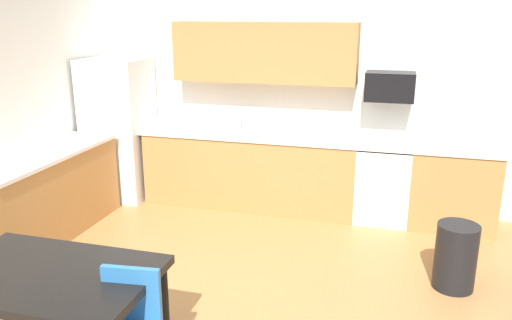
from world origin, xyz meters
TOP-DOWN VIEW (x-y plane):
  - ground_plane at (0.00, 0.00)m, footprint 12.00×12.00m
  - wall_back at (0.00, 2.65)m, footprint 5.80×0.10m
  - cabinet_run_back at (-0.44, 2.30)m, footprint 2.62×0.60m
  - cabinet_run_back_right at (1.94, 2.30)m, footprint 0.93×0.60m
  - cabinet_run_left at (-2.30, 0.80)m, footprint 0.60×2.00m
  - countertop_back at (0.00, 2.30)m, footprint 4.80×0.64m
  - countertop_left at (-2.30, 0.80)m, footprint 0.64×2.00m
  - upper_cabinets_back at (-0.30, 2.43)m, footprint 2.20×0.34m
  - refrigerator at (-2.18, 2.22)m, footprint 0.76×0.70m
  - oven_range at (1.17, 2.30)m, footprint 0.60×0.60m
  - microwave at (1.17, 2.40)m, footprint 0.54×0.36m
  - sink_basin at (-0.62, 2.30)m, footprint 0.48×0.40m
  - sink_faucet at (-0.62, 2.48)m, footprint 0.02×0.02m
  - dining_table at (-0.85, -1.03)m, footprint 1.40×0.90m
  - trash_bin at (1.86, 0.86)m, footprint 0.36×0.36m

SIDE VIEW (x-z plane):
  - ground_plane at x=0.00m, z-range 0.00..0.00m
  - trash_bin at x=1.86m, z-range 0.00..0.60m
  - cabinet_run_back at x=-0.44m, z-range 0.00..0.90m
  - cabinet_run_back_right at x=1.94m, z-range 0.00..0.90m
  - cabinet_run_left at x=-2.30m, z-range 0.00..0.90m
  - oven_range at x=1.17m, z-range 0.00..0.91m
  - dining_table at x=-0.85m, z-range 0.31..1.06m
  - sink_basin at x=-0.62m, z-range 0.81..0.95m
  - refrigerator at x=-2.18m, z-range 0.00..1.80m
  - countertop_back at x=0.00m, z-range 0.90..0.94m
  - countertop_left at x=-2.30m, z-range 0.90..0.94m
  - sink_faucet at x=-0.62m, z-range 0.92..1.16m
  - wall_back at x=0.00m, z-range 0.00..2.70m
  - microwave at x=1.17m, z-range 1.40..1.72m
  - upper_cabinets_back at x=-0.30m, z-range 1.55..2.25m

